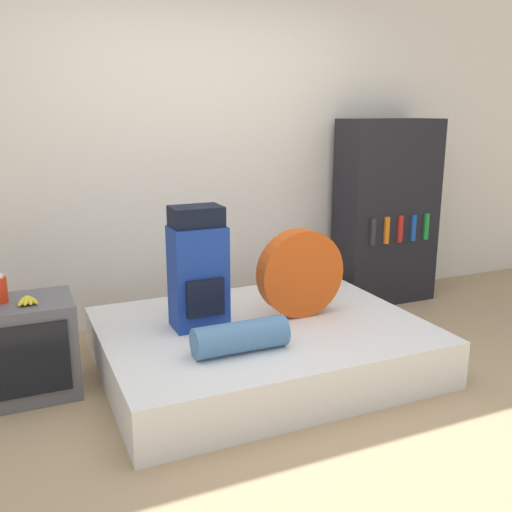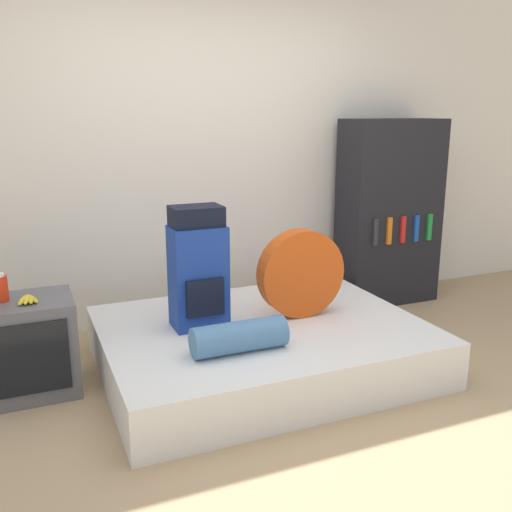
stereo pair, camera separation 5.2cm
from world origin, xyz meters
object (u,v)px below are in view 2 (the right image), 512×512
at_px(backpack, 198,269).
at_px(sleeping_roll, 239,337).
at_px(television, 27,347).
at_px(bookshelf, 389,212).
at_px(tent_bag, 301,273).

bearing_deg(backpack, sleeping_roll, -79.85).
height_order(sleeping_roll, television, television).
height_order(television, bookshelf, bookshelf).
bearing_deg(backpack, bookshelf, 20.29).
distance_m(tent_bag, bookshelf, 1.49).
relative_size(backpack, bookshelf, 0.49).
distance_m(backpack, bookshelf, 2.05).
bearing_deg(television, tent_bag, -6.07).
height_order(tent_bag, bookshelf, bookshelf).
bearing_deg(tent_bag, bookshelf, 32.35).
distance_m(sleeping_roll, bookshelf, 2.22).
bearing_deg(bookshelf, backpack, -159.71).
height_order(sleeping_roll, bookshelf, bookshelf).
xyz_separation_m(backpack, television, (-1.02, 0.10, -0.38)).
bearing_deg(bookshelf, tent_bag, -147.65).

